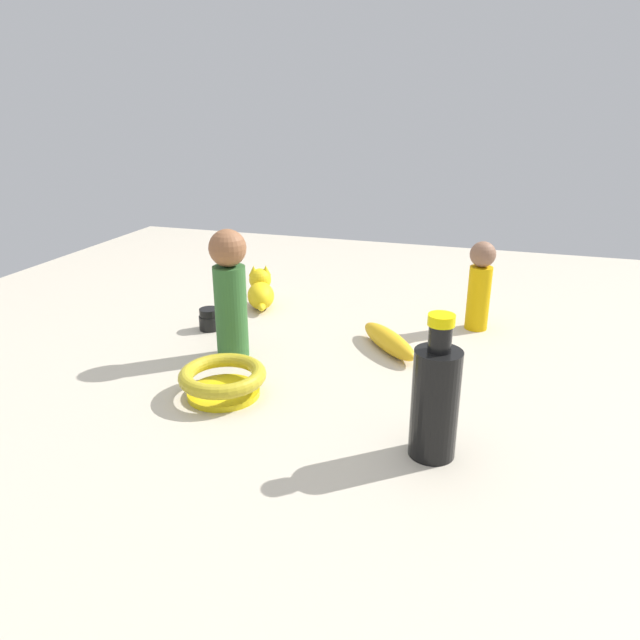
% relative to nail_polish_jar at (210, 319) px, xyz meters
% --- Properties ---
extents(ground, '(2.00, 2.00, 0.00)m').
position_rel_nail_polish_jar_xyz_m(ground, '(-0.27, 0.09, -0.02)').
color(ground, '#BCB29E').
extents(nail_polish_jar, '(0.04, 0.04, 0.05)m').
position_rel_nail_polish_jar_xyz_m(nail_polish_jar, '(0.00, 0.00, 0.00)').
color(nail_polish_jar, black).
rests_on(nail_polish_jar, ground).
extents(person_figure_adult, '(0.05, 0.05, 0.19)m').
position_rel_nail_polish_jar_xyz_m(person_figure_adult, '(-0.54, -0.17, 0.08)').
color(person_figure_adult, '#E3AB08').
rests_on(person_figure_adult, ground).
extents(bowl, '(0.14, 0.14, 0.05)m').
position_rel_nail_polish_jar_xyz_m(bowl, '(-0.16, 0.26, 0.01)').
color(bowl, gold).
rests_on(bowl, ground).
extents(banana, '(0.15, 0.16, 0.04)m').
position_rel_nail_polish_jar_xyz_m(banana, '(-0.38, -0.00, -0.00)').
color(banana, gold).
rests_on(banana, ground).
extents(cat_figurine, '(0.09, 0.12, 0.09)m').
position_rel_nail_polish_jar_xyz_m(cat_figurine, '(-0.05, -0.17, 0.02)').
color(cat_figurine, yellow).
rests_on(cat_figurine, ground).
extents(bottle_tall, '(0.06, 0.06, 0.20)m').
position_rel_nail_polish_jar_xyz_m(bottle_tall, '(-0.51, 0.33, 0.06)').
color(bottle_tall, black).
rests_on(bottle_tall, ground).
extents(person_figure_child, '(0.07, 0.07, 0.24)m').
position_rel_nail_polish_jar_xyz_m(person_figure_child, '(-0.11, 0.11, 0.11)').
color(person_figure_child, '#30622C').
rests_on(person_figure_child, ground).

